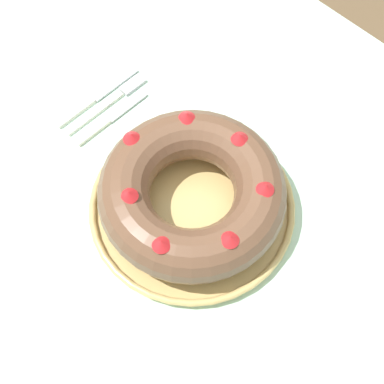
% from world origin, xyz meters
% --- Properties ---
extents(ground_plane, '(8.00, 8.00, 0.00)m').
position_xyz_m(ground_plane, '(0.00, 0.00, 0.00)').
color(ground_plane, brown).
extents(dining_table, '(1.40, 1.07, 0.73)m').
position_xyz_m(dining_table, '(0.00, 0.00, 0.65)').
color(dining_table, silver).
rests_on(dining_table, ground_plane).
extents(serving_dish, '(0.35, 0.35, 0.02)m').
position_xyz_m(serving_dish, '(0.02, -0.01, 0.74)').
color(serving_dish, tan).
rests_on(serving_dish, dining_table).
extents(bundt_cake, '(0.31, 0.31, 0.10)m').
position_xyz_m(bundt_cake, '(0.02, -0.01, 0.80)').
color(bundt_cake, brown).
rests_on(bundt_cake, serving_dish).
extents(fork, '(0.02, 0.19, 0.01)m').
position_xyz_m(fork, '(-0.26, 0.04, 0.74)').
color(fork, white).
rests_on(fork, dining_table).
extents(serving_knife, '(0.02, 0.20, 0.01)m').
position_xyz_m(serving_knife, '(-0.28, 0.02, 0.74)').
color(serving_knife, white).
rests_on(serving_knife, dining_table).
extents(cake_knife, '(0.02, 0.17, 0.01)m').
position_xyz_m(cake_knife, '(-0.23, 0.00, 0.74)').
color(cake_knife, white).
rests_on(cake_knife, dining_table).
extents(napkin, '(0.19, 0.14, 0.00)m').
position_xyz_m(napkin, '(0.34, 0.01, 0.73)').
color(napkin, white).
rests_on(napkin, dining_table).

